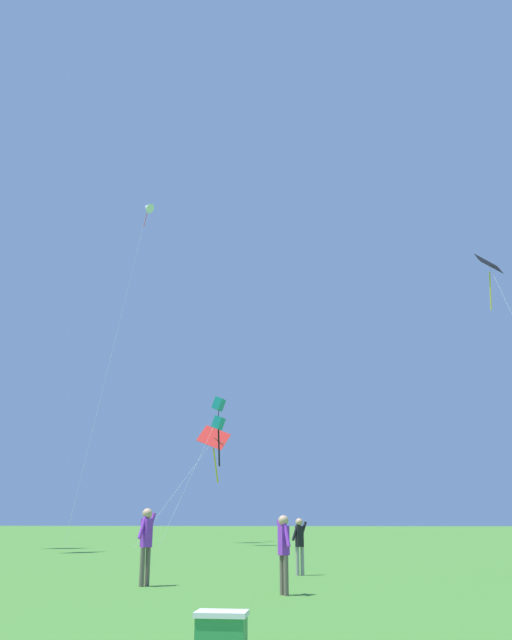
{
  "coord_description": "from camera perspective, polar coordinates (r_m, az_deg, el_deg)",
  "views": [
    {
      "loc": [
        2.95,
        -3.45,
        1.44
      ],
      "look_at": [
        -1.68,
        34.38,
        13.36
      ],
      "focal_mm": 36.13,
      "sensor_mm": 36.0,
      "label": 1
    }
  ],
  "objects": [
    {
      "name": "kite_black_large",
      "position": [
        44.45,
        20.12,
        3.73
      ],
      "size": [
        3.17,
        9.36,
        18.31
      ],
      "color": "black",
      "rests_on": "ground_plane"
    },
    {
      "name": "kite_teal_box",
      "position": [
        41.68,
        -3.34,
        -8.39
      ],
      "size": [
        2.93,
        4.62,
        9.08
      ],
      "color": "teal",
      "rests_on": "ground_plane"
    },
    {
      "name": "kite_white_distant",
      "position": [
        54.34,
        -9.6,
        9.71
      ],
      "size": [
        2.98,
        6.27,
        26.59
      ],
      "color": "white",
      "rests_on": "ground_plane"
    },
    {
      "name": "kite_red_high",
      "position": [
        46.59,
        -3.77,
        -11.14
      ],
      "size": [
        3.97,
        9.11,
        8.12
      ],
      "color": "red",
      "rests_on": "ground_plane"
    },
    {
      "name": "person_with_spool",
      "position": [
        16.15,
        -9.7,
        -18.56
      ],
      "size": [
        0.33,
        0.53,
        1.72
      ],
      "color": "#665B4C",
      "rests_on": "ground_plane"
    },
    {
      "name": "person_in_red_shirt",
      "position": [
        19.1,
        3.87,
        -18.92
      ],
      "size": [
        0.45,
        0.31,
        1.51
      ],
      "color": "gray",
      "rests_on": "ground_plane"
    },
    {
      "name": "person_in_blue_jacket",
      "position": [
        14.07,
        2.47,
        -19.41
      ],
      "size": [
        0.34,
        0.45,
        1.55
      ],
      "color": "#665B4C",
      "rests_on": "ground_plane"
    },
    {
      "name": "picnic_cooler",
      "position": [
        8.23,
        -3.08,
        -25.82
      ],
      "size": [
        0.6,
        0.4,
        0.44
      ],
      "color": "#2D8C47",
      "rests_on": "ground_plane"
    }
  ]
}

